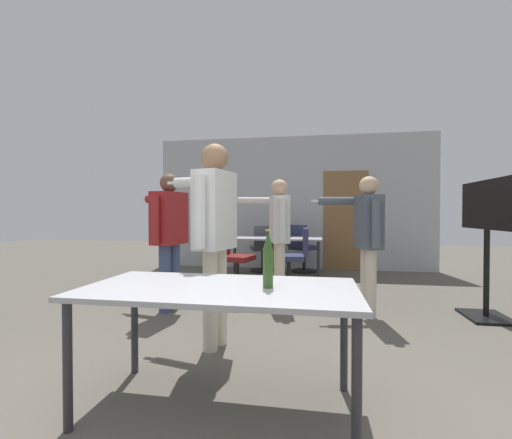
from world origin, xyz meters
name	(u,v)px	position (x,y,z in m)	size (l,w,h in m)	color
back_wall	(294,203)	(0.03, 5.82, 1.39)	(5.83, 0.12, 2.81)	#B2B5B7
conference_table_near	(220,298)	(-0.09, 0.47, 0.67)	(1.62, 0.81, 0.74)	#A8A8AD
conference_table_far	(273,241)	(-0.27, 4.67, 0.67)	(1.73, 0.82, 0.74)	#A8A8AD
tv_screen	(487,231)	(2.36, 2.69, 0.98)	(0.44, 1.21, 1.55)	black
person_near_casual	(213,224)	(-0.41, 1.38, 1.09)	(0.77, 0.72, 1.78)	beige
person_left_plaid	(168,229)	(-1.28, 2.40, 0.99)	(0.74, 0.77, 1.65)	#3D4C75
person_far_watching	(278,227)	(-0.01, 3.02, 0.99)	(0.83, 0.54, 1.62)	beige
person_right_polo	(367,232)	(1.06, 2.57, 0.96)	(0.80, 0.59, 1.60)	beige
office_chair_side_rolled	(294,260)	(0.14, 3.89, 0.44)	(0.57, 0.52, 0.94)	black
office_chair_mid_tucked	(263,250)	(-0.54, 5.27, 0.44)	(0.60, 0.64, 0.93)	black
office_chair_far_left	(233,260)	(-0.81, 3.76, 0.44)	(0.60, 0.55, 0.93)	black
office_chair_far_right	(302,250)	(0.22, 5.35, 0.45)	(0.66, 0.68, 0.95)	black
beer_bottle	(268,260)	(0.20, 0.49, 0.90)	(0.06, 0.06, 0.34)	#2D511E
drink_cup	(289,234)	(0.01, 4.74, 0.79)	(0.07, 0.07, 0.11)	#232328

